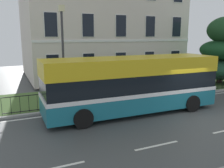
# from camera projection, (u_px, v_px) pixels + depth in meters

# --- Properties ---
(ground_plane) EXTENTS (60.00, 56.00, 0.18)m
(ground_plane) POSITION_uv_depth(u_px,v_px,m) (188.00, 113.00, 13.65)
(ground_plane) COLOR #414545
(georgian_townhouse) EXTENTS (15.38, 11.12, 12.17)m
(georgian_townhouse) POSITION_uv_depth(u_px,v_px,m) (98.00, 17.00, 25.68)
(georgian_townhouse) COLOR beige
(georgian_townhouse) RESTS_ON ground_plane
(iron_verge_railing) EXTENTS (19.78, 0.04, 0.97)m
(iron_verge_railing) POSITION_uv_depth(u_px,v_px,m) (157.00, 89.00, 16.70)
(iron_verge_railing) COLOR black
(iron_verge_railing) RESTS_ON ground_plane
(evergreen_tree) EXTENTS (4.70, 4.70, 5.81)m
(evergreen_tree) POSITION_uv_depth(u_px,v_px,m) (223.00, 52.00, 21.31)
(evergreen_tree) COLOR #423328
(evergreen_tree) RESTS_ON ground_plane
(single_decker_bus) EXTENTS (9.90, 2.85, 3.12)m
(single_decker_bus) POSITION_uv_depth(u_px,v_px,m) (132.00, 84.00, 13.40)
(single_decker_bus) COLOR #1B6C80
(single_decker_bus) RESTS_ON ground_plane
(street_lamp_post) EXTENTS (0.36, 0.24, 5.92)m
(street_lamp_post) POSITION_uv_depth(u_px,v_px,m) (63.00, 48.00, 14.50)
(street_lamp_post) COLOR #333338
(street_lamp_post) RESTS_ON ground_plane
(litter_bin) EXTENTS (0.51, 0.51, 1.18)m
(litter_bin) POSITION_uv_depth(u_px,v_px,m) (201.00, 81.00, 19.29)
(litter_bin) COLOR black
(litter_bin) RESTS_ON ground_plane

